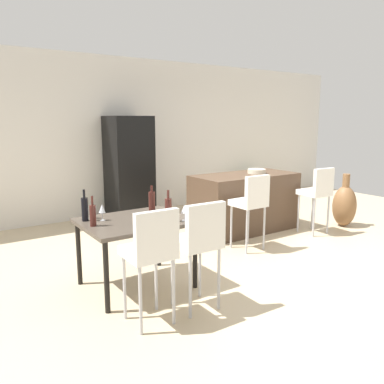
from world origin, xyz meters
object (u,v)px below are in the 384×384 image
object	(u,v)px
wine_bottle_middle	(168,210)
dining_chair_far	(199,239)
bar_chair_left	(251,200)
wine_bottle_left	(152,201)
fruit_bowl	(257,171)
dining_table	(136,227)
bar_chair_middle	(318,190)
wine_glass_end	(93,207)
wine_glass_right	(102,209)
dining_chair_near	(151,249)
kitchen_island	(244,202)
floor_vase	(344,205)
wine_bottle_far	(85,209)
wine_bottle_near	(93,215)
wine_glass_corner	(184,209)
potted_plant	(255,183)
refrigerator	(129,168)

from	to	relation	value
wine_bottle_middle	dining_chair_far	bearing A→B (deg)	-89.63
bar_chair_left	wine_bottle_left	xyz separation A→B (m)	(-1.49, 0.07, 0.16)
dining_chair_far	fruit_bowl	world-z (taller)	dining_chair_far
dining_table	wine_bottle_left	size ratio (longest dim) A/B	3.80
dining_table	bar_chair_middle	bearing A→B (deg)	3.54
wine_glass_end	wine_glass_right	bearing A→B (deg)	-69.24
dining_chair_near	wine_bottle_left	distance (m)	1.24
dining_table	wine_bottle_left	world-z (taller)	wine_bottle_left
bar_chair_middle	wine_glass_end	xyz separation A→B (m)	(-3.57, 0.10, 0.17)
kitchen_island	wine_bottle_middle	bearing A→B (deg)	-150.00
kitchen_island	floor_vase	size ratio (longest dim) A/B	1.93
kitchen_island	wine_bottle_far	distance (m)	2.99
dining_chair_near	wine_bottle_near	xyz separation A→B (m)	(-0.20, 0.82, 0.15)
wine_glass_corner	potted_plant	bearing A→B (deg)	38.34
kitchen_island	wine_glass_right	size ratio (longest dim) A/B	9.86
wine_bottle_left	wine_glass_corner	world-z (taller)	wine_bottle_left
wine_bottle_far	floor_vase	distance (m)	4.46
refrigerator	fruit_bowl	world-z (taller)	refrigerator
wine_bottle_middle	fruit_bowl	world-z (taller)	wine_bottle_middle
dining_chair_near	wine_glass_corner	distance (m)	0.83
dining_table	floor_vase	distance (m)	4.00
dining_chair_near	wine_glass_right	xyz separation A→B (m)	(-0.05, 0.98, 0.17)
bar_chair_middle	floor_vase	size ratio (longest dim) A/B	1.18
bar_chair_middle	refrigerator	bearing A→B (deg)	127.34
wine_bottle_left	wine_glass_end	xyz separation A→B (m)	(-0.70, 0.03, 0.01)
wine_bottle_middle	fruit_bowl	distance (m)	2.69
fruit_bowl	bar_chair_middle	bearing A→B (deg)	-52.70
potted_plant	bar_chair_middle	bearing A→B (deg)	-113.29
dining_chair_near	dining_table	bearing A→B (deg)	72.84
dining_table	wine_bottle_near	size ratio (longest dim) A/B	3.66
wine_glass_corner	kitchen_island	bearing A→B (deg)	33.12
kitchen_island	bar_chair_middle	distance (m)	1.15
wine_bottle_middle	wine_glass_corner	world-z (taller)	wine_bottle_middle
kitchen_island	wine_glass_right	bearing A→B (deg)	-163.18
bar_chair_left	refrigerator	world-z (taller)	refrigerator
wine_glass_right	wine_glass_end	bearing A→B (deg)	110.76
fruit_bowl	dining_table	bearing A→B (deg)	-160.02
wine_bottle_left	wine_glass_right	xyz separation A→B (m)	(-0.64, -0.10, 0.01)
dining_table	wine_glass_corner	xyz separation A→B (m)	(0.40, -0.33, 0.20)
dining_table	dining_chair_near	xyz separation A→B (m)	(-0.25, -0.81, 0.03)
wine_bottle_middle	refrigerator	distance (m)	3.22
bar_chair_left	wine_glass_right	world-z (taller)	bar_chair_left
dining_chair_far	wine_bottle_near	xyz separation A→B (m)	(-0.70, 0.82, 0.15)
dining_chair_near	wine_bottle_near	size ratio (longest dim) A/B	3.45
dining_table	wine_glass_right	xyz separation A→B (m)	(-0.30, 0.16, 0.20)
kitchen_island	wine_glass_end	distance (m)	2.88
wine_bottle_far	wine_glass_end	xyz separation A→B (m)	(0.10, 0.05, -0.01)
wine_glass_right	potted_plant	world-z (taller)	wine_glass_right
bar_chair_left	dining_table	bearing A→B (deg)	-173.81
dining_chair_far	wine_bottle_near	distance (m)	1.09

